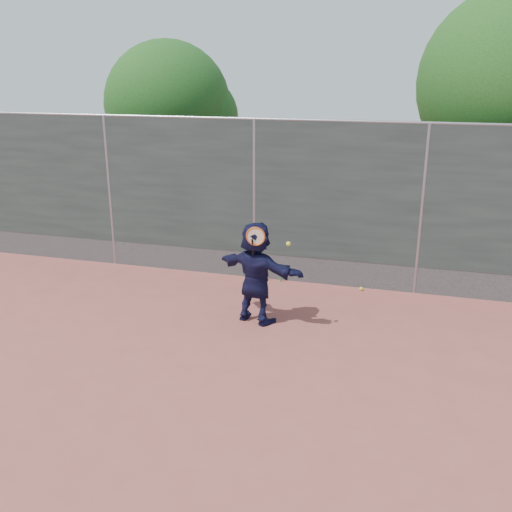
# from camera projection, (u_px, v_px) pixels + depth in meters

# --- Properties ---
(ground) EXTENTS (80.00, 80.00, 0.00)m
(ground) POSITION_uv_depth(u_px,v_px,m) (185.00, 362.00, 7.87)
(ground) COLOR #9E4C42
(ground) RESTS_ON ground
(player) EXTENTS (1.59, 0.95, 1.64)m
(player) POSITION_uv_depth(u_px,v_px,m) (256.00, 273.00, 8.90)
(player) COLOR #131436
(player) RESTS_ON ground
(ball_ground) EXTENTS (0.07, 0.07, 0.07)m
(ball_ground) POSITION_uv_depth(u_px,v_px,m) (361.00, 289.00, 10.39)
(ball_ground) COLOR #D8E833
(ball_ground) RESTS_ON ground
(fence) EXTENTS (20.00, 0.06, 3.03)m
(fence) POSITION_uv_depth(u_px,v_px,m) (254.00, 197.00, 10.57)
(fence) COLOR #38423D
(fence) RESTS_ON ground
(swing_action) EXTENTS (0.69, 0.15, 0.51)m
(swing_action) POSITION_uv_depth(u_px,v_px,m) (259.00, 238.00, 8.50)
(swing_action) COLOR #D65414
(swing_action) RESTS_ON ground
(tree_left) EXTENTS (3.15, 3.00, 4.53)m
(tree_left) POSITION_uv_depth(u_px,v_px,m) (175.00, 108.00, 13.66)
(tree_left) COLOR #382314
(tree_left) RESTS_ON ground
(weed_clump) EXTENTS (0.68, 0.07, 0.30)m
(weed_clump) POSITION_uv_depth(u_px,v_px,m) (268.00, 274.00, 10.84)
(weed_clump) COLOR #387226
(weed_clump) RESTS_ON ground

